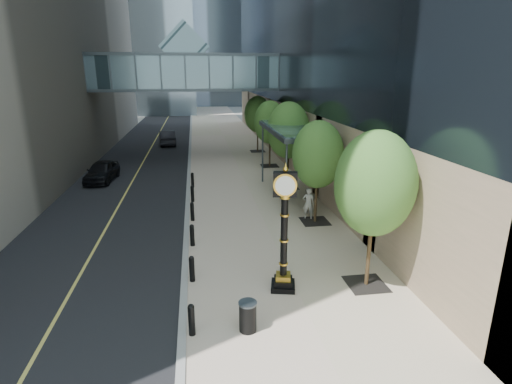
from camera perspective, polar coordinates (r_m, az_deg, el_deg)
ground at (r=12.17m, az=4.70°, el=-21.47°), size 320.00×320.00×0.00m
road at (r=50.07m, az=-13.95°, el=7.63°), size 8.00×180.00×0.02m
sidewalk at (r=49.96m, az=-4.70°, el=8.07°), size 8.00×180.00×0.06m
curb at (r=49.85m, az=-9.33°, el=7.89°), size 0.25×180.00×0.07m
skywalk at (r=37.29m, az=-10.03°, el=16.80°), size 17.00×4.20×5.80m
entrance_canopy at (r=24.23m, az=5.46°, el=8.78°), size 3.00×8.00×4.38m
bollard_row at (r=19.58m, az=-9.09°, el=-4.45°), size 0.20×16.20×0.90m
street_trees at (r=25.80m, az=4.87°, el=8.27°), size 2.77×28.67×5.69m
street_clock at (r=13.93m, az=4.02°, el=-6.60°), size 1.01×1.01×4.50m
trash_bin at (r=12.47m, az=-1.18°, el=-17.45°), size 0.56×0.56×0.90m
pedestrian at (r=21.15m, az=7.50°, el=-1.61°), size 0.71×0.55×1.70m
car_near at (r=30.58m, az=-21.16°, el=2.81°), size 2.10×4.39×1.45m
car_far at (r=44.28m, az=-12.57°, el=7.59°), size 2.09×4.71×1.50m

